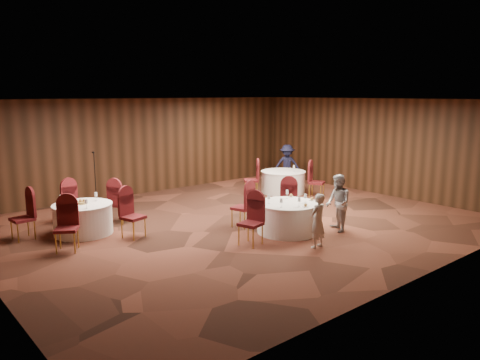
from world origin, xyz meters
TOP-DOWN VIEW (x-y plane):
  - ground at (0.00, 0.00)m, footprint 12.00×12.00m
  - room_shell at (0.00, 0.00)m, footprint 12.00×12.00m
  - table_main at (0.38, -1.40)m, footprint 1.50×1.50m
  - table_left at (-3.51, 1.70)m, footprint 1.41×1.41m
  - table_right at (3.64, 2.00)m, footprint 1.53×1.53m
  - chairs_main at (0.07, -0.81)m, footprint 2.94×1.90m
  - chairs_left at (-3.51, 1.71)m, footprint 3.05×2.96m
  - chairs_right at (3.24, 1.59)m, footprint 2.10×2.39m
  - tabletop_main at (0.54, -1.48)m, footprint 1.19×1.11m
  - tabletop_left at (-3.51, 1.69)m, footprint 0.85×0.90m
  - tabletop_right at (3.89, 1.74)m, footprint 0.08×0.08m
  - mic_stand at (-2.37, 3.60)m, footprint 0.24×0.24m
  - woman_a at (0.05, -2.63)m, footprint 0.47×0.33m
  - woman_b at (1.41, -2.11)m, footprint 0.81×0.87m
  - man_c at (4.74, 2.90)m, footprint 1.07×1.08m

SIDE VIEW (x-z plane):
  - ground at x=0.00m, z-range 0.00..0.00m
  - table_main at x=0.38m, z-range 0.01..0.75m
  - table_left at x=-3.51m, z-range 0.01..0.75m
  - table_right at x=3.64m, z-range 0.01..0.75m
  - chairs_main at x=0.07m, z-range 0.00..1.00m
  - chairs_left at x=-3.51m, z-range 0.00..1.00m
  - chairs_right at x=3.24m, z-range 0.00..1.00m
  - mic_stand at x=-2.37m, z-range -0.35..1.39m
  - woman_a at x=0.05m, z-range 0.00..1.22m
  - woman_b at x=1.41m, z-range 0.00..1.42m
  - man_c at x=4.74m, z-range 0.00..1.49m
  - tabletop_left at x=-3.51m, z-range 0.71..0.93m
  - tabletop_main at x=0.54m, z-range 0.74..0.95m
  - tabletop_right at x=3.89m, z-range 0.79..1.01m
  - room_shell at x=0.00m, z-range -4.04..7.96m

